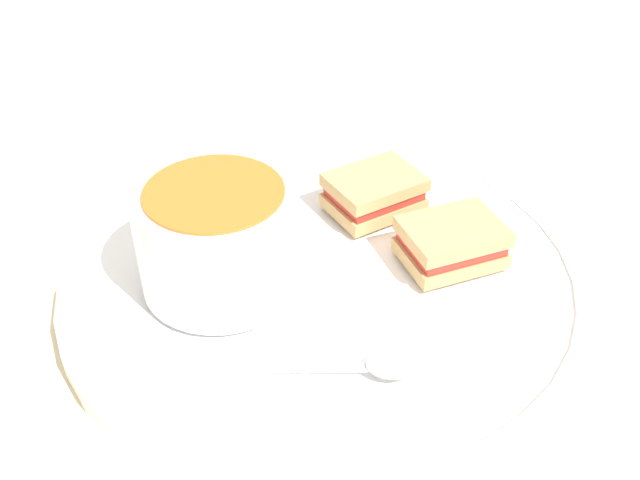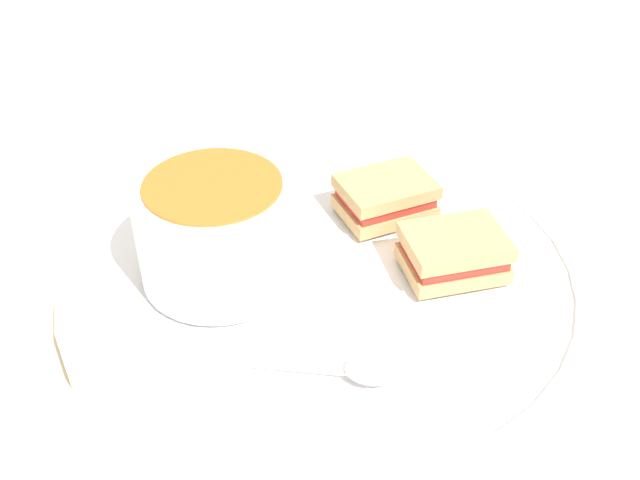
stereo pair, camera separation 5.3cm
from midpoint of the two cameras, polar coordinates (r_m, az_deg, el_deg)
name	(u,v)px [view 2 (the right image)]	position (r m, az deg, el deg)	size (l,w,h in m)	color
ground_plane	(320,287)	(0.55, 2.72, -3.69)	(2.40, 2.40, 0.00)	beige
plate	(320,275)	(0.54, 2.76, -2.78)	(0.37, 0.37, 0.02)	white
soup_bowl	(217,230)	(0.51, -4.95, 0.67)	(0.11, 0.11, 0.08)	white
spoon	(360,370)	(0.46, 6.41, -9.94)	(0.04, 0.10, 0.01)	silver
sandwich_half_near	(454,252)	(0.54, 12.95, -1.04)	(0.08, 0.09, 0.03)	tan
sandwich_half_far	(386,197)	(0.59, 7.58, 3.20)	(0.09, 0.09, 0.03)	tan
menu_sheet	(136,104)	(0.81, -12.04, 10.06)	(0.23, 0.29, 0.00)	white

